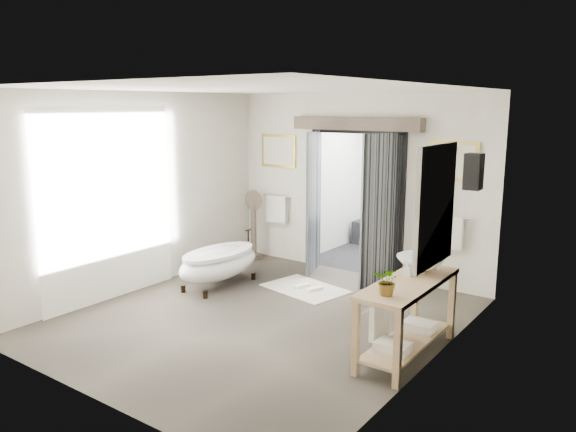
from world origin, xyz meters
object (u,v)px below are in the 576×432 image
object	(u,v)px
vanity	(405,312)
rug	(305,289)
clawfoot_tub	(219,262)
basin	(421,264)

from	to	relation	value
vanity	rug	world-z (taller)	vanity
clawfoot_tub	vanity	world-z (taller)	vanity
clawfoot_tub	basin	xyz separation A→B (m)	(3.28, -0.21, 0.58)
clawfoot_tub	vanity	xyz separation A→B (m)	(3.29, -0.61, 0.14)
rug	vanity	bearing A→B (deg)	-30.09
clawfoot_tub	basin	world-z (taller)	basin
vanity	basin	xyz separation A→B (m)	(-0.01, 0.40, 0.44)
rug	basin	distance (m)	2.47
clawfoot_tub	vanity	size ratio (longest dim) A/B	0.96
vanity	clawfoot_tub	bearing A→B (deg)	169.46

